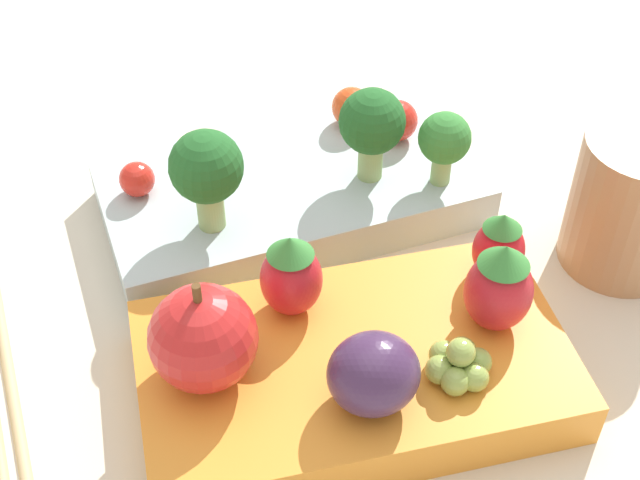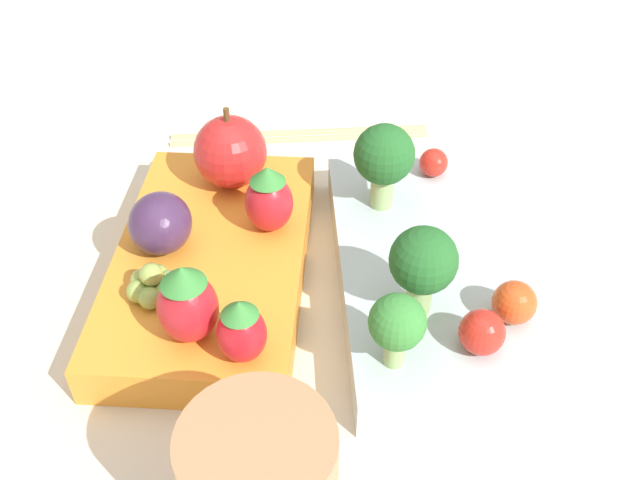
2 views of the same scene
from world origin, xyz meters
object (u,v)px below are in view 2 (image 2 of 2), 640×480
(broccoli_floret_0, at_px, (384,157))
(broccoli_floret_2, at_px, (397,324))
(cherry_tomato_0, at_px, (514,303))
(strawberry_2, at_px, (269,199))
(strawberry_0, at_px, (187,303))
(strawberry_1, at_px, (241,331))
(plum, at_px, (159,226))
(bento_box_savoury, at_px, (429,271))
(broccoli_floret_1, at_px, (423,263))
(chopsticks_pair, at_px, (300,134))
(apple, at_px, (230,152))
(grape_cluster, at_px, (153,285))
(cherry_tomato_1, at_px, (482,332))
(cherry_tomato_2, at_px, (434,163))
(bento_box_fruit, at_px, (212,265))

(broccoli_floret_0, distance_m, broccoli_floret_2, 0.13)
(cherry_tomato_0, relative_size, strawberry_2, 0.53)
(strawberry_0, distance_m, strawberry_1, 0.03)
(strawberry_1, height_order, plum, strawberry_1)
(cherry_tomato_0, height_order, strawberry_1, strawberry_1)
(broccoli_floret_2, bearing_deg, plum, -119.77)
(broccoli_floret_2, height_order, plum, broccoli_floret_2)
(bento_box_savoury, xyz_separation_m, broccoli_floret_2, (0.08, -0.03, 0.04))
(broccoli_floret_1, relative_size, broccoli_floret_2, 1.26)
(chopsticks_pair, bearing_deg, strawberry_1, -2.35)
(apple, relative_size, strawberry_1, 1.44)
(grape_cluster, bearing_deg, bento_box_savoury, 104.70)
(broccoli_floret_1, height_order, cherry_tomato_1, broccoli_floret_1)
(strawberry_2, relative_size, chopsticks_pair, 0.22)
(cherry_tomato_2, xyz_separation_m, strawberry_1, (0.17, -0.11, 0.01))
(bento_box_savoury, xyz_separation_m, broccoli_floret_0, (-0.05, -0.03, 0.05))
(cherry_tomato_0, bearing_deg, bento_box_savoury, -139.73)
(broccoli_floret_1, xyz_separation_m, apple, (-0.11, -0.12, -0.01))
(apple, bearing_deg, strawberry_0, -0.88)
(broccoli_floret_1, distance_m, strawberry_0, 0.13)
(broccoli_floret_2, distance_m, chopsticks_pair, 0.27)
(apple, relative_size, strawberry_0, 1.16)
(chopsticks_pair, bearing_deg, strawberry_0, -9.61)
(broccoli_floret_1, distance_m, plum, 0.16)
(bento_box_fruit, distance_m, apple, 0.08)
(broccoli_floret_1, bearing_deg, plum, -105.28)
(bento_box_fruit, bearing_deg, broccoli_floret_0, 115.97)
(broccoli_floret_0, distance_m, chopsticks_pair, 0.15)
(bento_box_savoury, relative_size, grape_cluster, 7.18)
(cherry_tomato_0, relative_size, strawberry_1, 0.61)
(strawberry_0, height_order, chopsticks_pair, strawberry_0)
(broccoli_floret_1, distance_m, cherry_tomato_1, 0.05)
(broccoli_floret_1, distance_m, broccoli_floret_2, 0.04)
(cherry_tomato_0, bearing_deg, strawberry_0, -82.79)
(bento_box_savoury, relative_size, broccoli_floret_2, 5.01)
(strawberry_0, height_order, strawberry_1, strawberry_0)
(broccoli_floret_1, height_order, strawberry_2, broccoli_floret_1)
(broccoli_floret_2, bearing_deg, bento_box_fruit, -126.02)
(apple, distance_m, chopsticks_pair, 0.12)
(plum, distance_m, grape_cluster, 0.04)
(grape_cluster, relative_size, chopsticks_pair, 0.15)
(cherry_tomato_0, relative_size, grape_cluster, 0.78)
(grape_cluster, bearing_deg, broccoli_floret_2, 73.42)
(plum, bearing_deg, broccoli_floret_1, 74.72)
(strawberry_2, bearing_deg, grape_cluster, -43.11)
(bento_box_fruit, height_order, cherry_tomato_2, cherry_tomato_2)
(bento_box_savoury, height_order, apple, apple)
(broccoli_floret_0, distance_m, strawberry_0, 0.16)
(broccoli_floret_1, relative_size, strawberry_1, 1.42)
(broccoli_floret_1, xyz_separation_m, strawberry_2, (-0.07, -0.09, -0.01))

